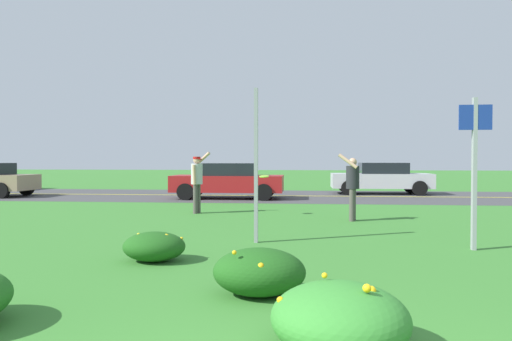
{
  "coord_description": "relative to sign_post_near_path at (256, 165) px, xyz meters",
  "views": [
    {
      "loc": [
        -0.29,
        -2.38,
        1.6
      ],
      "look_at": [
        -1.43,
        8.99,
        1.33
      ],
      "focal_mm": 33.08,
      "sensor_mm": 36.0,
      "label": 1
    }
  ],
  "objects": [
    {
      "name": "ground_plane",
      "position": [
        1.19,
        2.53,
        -1.48
      ],
      "size": [
        120.0,
        120.0,
        0.0
      ],
      "primitive_type": "plane",
      "color": "#387A2D"
    },
    {
      "name": "highway_strip",
      "position": [
        1.19,
        11.67,
        -1.48
      ],
      "size": [
        120.0,
        7.28,
        0.01
      ],
      "primitive_type": "cube",
      "color": "#424244",
      "rests_on": "ground"
    },
    {
      "name": "highway_center_stripe",
      "position": [
        1.19,
        11.67,
        -1.48
      ],
      "size": [
        120.0,
        0.16,
        0.0
      ],
      "primitive_type": "cube",
      "color": "yellow",
      "rests_on": "ground"
    },
    {
      "name": "daylily_clump_near_camera",
      "position": [
        -1.43,
        -1.82,
        -1.25
      ],
      "size": [
        0.99,
        0.83,
        0.46
      ],
      "color": "#1E5619",
      "rests_on": "ground"
    },
    {
      "name": "daylily_clump_front_right",
      "position": [
        1.2,
        -5.06,
        -1.2
      ],
      "size": [
        1.16,
        1.25,
        0.61
      ],
      "color": "#337F2D",
      "rests_on": "ground"
    },
    {
      "name": "daylily_clump_front_left",
      "position": [
        0.39,
        -3.52,
        -1.21
      ],
      "size": [
        1.1,
        0.88,
        0.58
      ],
      "color": "#1E5619",
      "rests_on": "ground"
    },
    {
      "name": "sign_post_near_path",
      "position": [
        0.0,
        0.0,
        0.0
      ],
      "size": [
        0.07,
        0.1,
        2.97
      ],
      "color": "#93969B",
      "rests_on": "ground"
    },
    {
      "name": "sign_post_by_roadside",
      "position": [
        3.9,
        -0.38,
        0.14
      ],
      "size": [
        0.56,
        0.1,
        2.69
      ],
      "color": "#93969B",
      "rests_on": "ground"
    },
    {
      "name": "person_thrower_red_cap_gray_shirt",
      "position": [
        -2.24,
        4.73,
        -0.45
      ],
      "size": [
        0.57,
        0.53,
        1.84
      ],
      "color": "#B2B2B7",
      "rests_on": "ground"
    },
    {
      "name": "person_catcher_dark_shirt",
      "position": [
        2.18,
        3.43,
        -0.5
      ],
      "size": [
        0.57,
        0.53,
        1.76
      ],
      "color": "#232328",
      "rests_on": "ground"
    },
    {
      "name": "frisbee_lime",
      "position": [
        -0.21,
        4.4,
        -0.37
      ],
      "size": [
        0.28,
        0.28,
        0.08
      ],
      "color": "#8CD133"
    },
    {
      "name": "car_silver_center_left",
      "position": [
        4.51,
        13.31,
        -0.74
      ],
      "size": [
        4.5,
        2.0,
        1.45
      ],
      "color": "#B7BABF",
      "rests_on": "ground"
    },
    {
      "name": "car_red_center_right",
      "position": [
        -2.14,
        10.03,
        -0.74
      ],
      "size": [
        4.5,
        2.0,
        1.45
      ],
      "color": "maroon",
      "rests_on": "ground"
    }
  ]
}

